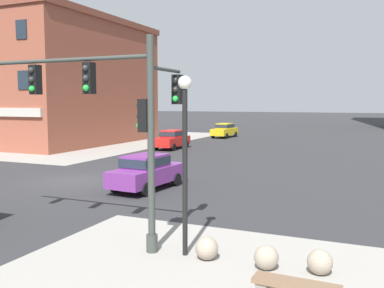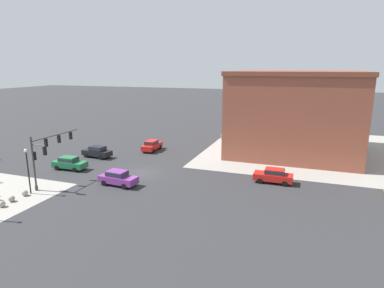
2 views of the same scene
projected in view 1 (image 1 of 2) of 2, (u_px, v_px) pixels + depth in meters
The scene contains 11 objects.
ground_plane at pixel (75, 181), 22.70m from camera, with size 320.00×320.00×0.00m, color #2D2D30.
sidewalk_far_corner at pixel (47, 139), 48.88m from camera, with size 32.00×32.00×0.02m, color gray.
traffic_signal_main at pixel (102, 108), 12.36m from camera, with size 7.39×2.09×5.98m.
bollard_sphere_curb_a at pixel (207, 248), 11.30m from camera, with size 0.62×0.62×0.62m, color gray.
bollard_sphere_curb_b at pixel (266, 257), 10.63m from camera, with size 0.62×0.62×0.62m, color gray.
bollard_sphere_curb_c at pixel (320, 262), 10.33m from camera, with size 0.62×0.62×0.62m, color gray.
street_lamp_corner_near at pixel (185, 143), 11.37m from camera, with size 0.36×0.36×4.88m.
car_main_northbound_far at pixel (172, 139), 38.07m from camera, with size 1.90×4.40×1.68m.
car_main_southbound_far at pixel (225, 130), 50.29m from camera, with size 2.15×4.53×1.68m.
car_cross_far at pixel (147, 170), 20.37m from camera, with size 2.15×4.52×1.68m.
storefront_block_near_corner at pixel (40, 83), 44.99m from camera, with size 18.71×18.85×12.47m.
Camera 1 is at (14.68, -18.04, 4.19)m, focal length 39.75 mm.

